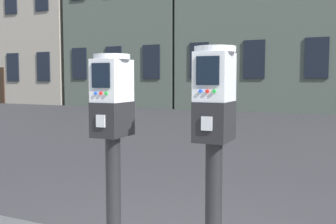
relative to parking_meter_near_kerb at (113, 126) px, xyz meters
name	(u,v)px	position (x,y,z in m)	size (l,w,h in m)	color
parking_meter_near_kerb	(113,126)	(0.00, 0.00, 0.00)	(0.22, 0.26, 1.37)	black
parking_meter_twin_adjacent	(214,129)	(0.64, 0.00, 0.02)	(0.22, 0.26, 1.39)	black
townhouse_brownstone	(52,12)	(-16.59, 17.95, 4.62)	(6.89, 6.76, 11.39)	#9E9384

